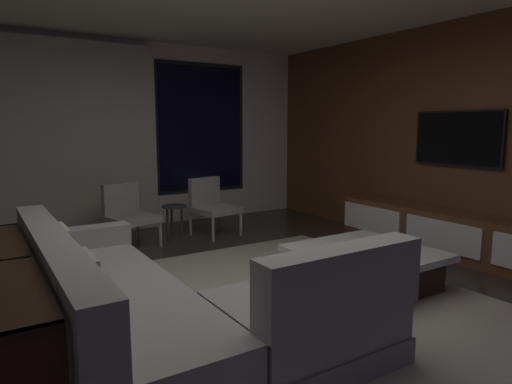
{
  "coord_description": "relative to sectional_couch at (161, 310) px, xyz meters",
  "views": [
    {
      "loc": [
        -1.78,
        -2.85,
        1.49
      ],
      "look_at": [
        0.93,
        1.39,
        0.74
      ],
      "focal_mm": 31.26,
      "sensor_mm": 36.0,
      "label": 1
    }
  ],
  "objects": [
    {
      "name": "accent_chair_by_curtain",
      "position": [
        0.61,
        2.74,
        0.14
      ],
      "size": [
        0.67,
        0.68,
        0.78
      ],
      "color": "#B2ADA0",
      "rests_on": "floor"
    },
    {
      "name": "area_rug",
      "position": [
        1.16,
        0.06,
        -0.28
      ],
      "size": [
        3.2,
        3.8,
        0.01
      ],
      "primitive_type": "cube",
      "color": "#ADA391",
      "rests_on": "floor"
    },
    {
      "name": "side_stool",
      "position": [
        1.21,
        2.72,
        0.08
      ],
      "size": [
        0.32,
        0.32,
        0.46
      ],
      "color": "#333338",
      "rests_on": "floor"
    },
    {
      "name": "back_wall_with_window",
      "position": [
        0.75,
        3.78,
        1.05
      ],
      "size": [
        6.6,
        0.3,
        2.7
      ],
      "color": "silver",
      "rests_on": "floor"
    },
    {
      "name": "floor",
      "position": [
        0.81,
        0.16,
        -0.29
      ],
      "size": [
        9.2,
        9.2,
        0.0
      ],
      "primitive_type": "plane",
      "color": "#332B26"
    },
    {
      "name": "sectional_couch",
      "position": [
        0.0,
        0.0,
        0.0
      ],
      "size": [
        1.98,
        2.5,
        0.82
      ],
      "color": "gray",
      "rests_on": "floor"
    },
    {
      "name": "media_console",
      "position": [
        3.58,
        0.21,
        -0.04
      ],
      "size": [
        0.46,
        3.1,
        0.52
      ],
      "color": "brown",
      "rests_on": "floor"
    },
    {
      "name": "accent_chair_near_window",
      "position": [
        1.75,
        2.72,
        0.14
      ],
      "size": [
        0.64,
        0.65,
        0.78
      ],
      "color": "#B2ADA0",
      "rests_on": "floor"
    },
    {
      "name": "coffee_table",
      "position": [
        2.03,
        0.13,
        -0.1
      ],
      "size": [
        1.16,
        1.16,
        0.36
      ],
      "color": "black",
      "rests_on": "floor"
    },
    {
      "name": "mounted_tv",
      "position": [
        3.76,
        0.41,
        1.06
      ],
      "size": [
        0.05,
        1.09,
        0.63
      ],
      "color": "black"
    },
    {
      "name": "media_wall",
      "position": [
        3.87,
        0.16,
        1.06
      ],
      "size": [
        0.12,
        7.8,
        2.7
      ],
      "color": "brown",
      "rests_on": "floor"
    },
    {
      "name": "book_stack_on_coffee_table",
      "position": [
        2.11,
        0.11,
        0.12
      ],
      "size": [
        0.27,
        0.22,
        0.1
      ],
      "color": "#9A4D70",
      "rests_on": "coffee_table"
    }
  ]
}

